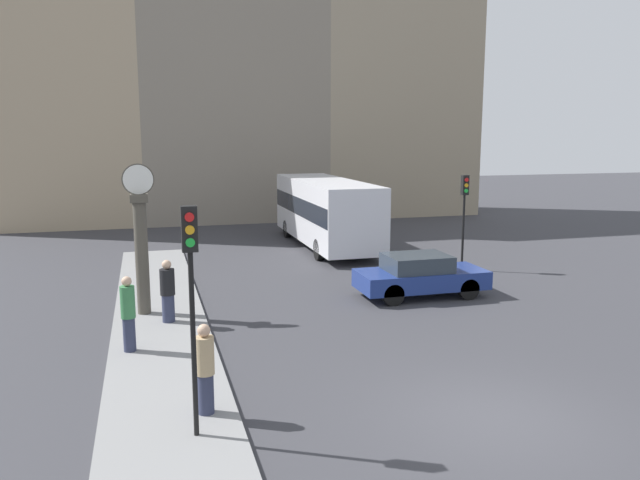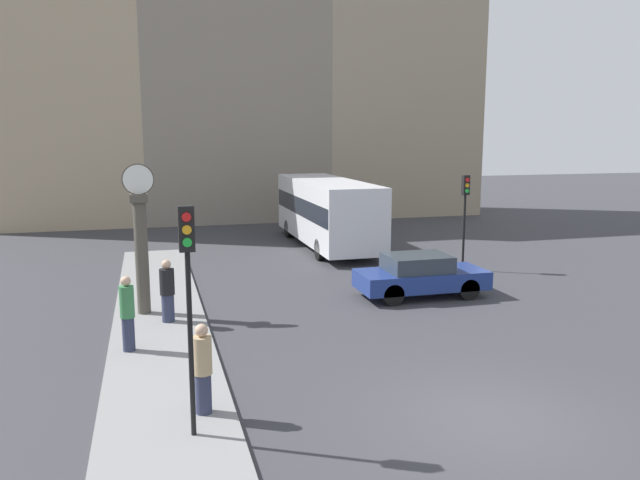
% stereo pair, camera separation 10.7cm
% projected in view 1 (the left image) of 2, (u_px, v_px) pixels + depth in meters
% --- Properties ---
extents(ground_plane, '(120.00, 120.00, 0.00)m').
position_uv_depth(ground_plane, '(494.00, 418.00, 11.73)').
color(ground_plane, '#38383D').
extents(sidewalk_corner, '(2.53, 20.55, 0.12)m').
position_uv_depth(sidewalk_corner, '(160.00, 317.00, 17.99)').
color(sidewalk_corner, gray).
rests_on(sidewalk_corner, ground_plane).
extents(building_row, '(29.59, 5.00, 19.92)m').
position_uv_depth(building_row, '(242.00, 70.00, 37.56)').
color(building_row, tan).
rests_on(building_row, ground_plane).
extents(sedan_car, '(4.20, 1.78, 1.40)m').
position_uv_depth(sedan_car, '(420.00, 275.00, 20.34)').
color(sedan_car, navy).
rests_on(sedan_car, ground_plane).
extents(bus_distant, '(2.62, 9.68, 3.13)m').
position_uv_depth(bus_distant, '(326.00, 209.00, 29.13)').
color(bus_distant, silver).
rests_on(bus_distant, ground_plane).
extents(traffic_light_near, '(0.26, 0.24, 4.01)m').
position_uv_depth(traffic_light_near, '(191.00, 275.00, 10.35)').
color(traffic_light_near, black).
rests_on(traffic_light_near, sidewalk_corner).
extents(traffic_light_far, '(0.26, 0.24, 3.71)m').
position_uv_depth(traffic_light_far, '(464.00, 203.00, 23.92)').
color(traffic_light_far, black).
rests_on(traffic_light_far, ground_plane).
extents(street_clock, '(0.89, 0.49, 4.34)m').
position_uv_depth(street_clock, '(141.00, 244.00, 17.81)').
color(street_clock, '#4C473D').
rests_on(street_clock, sidewalk_corner).
extents(pedestrian_green_hoodie, '(0.34, 0.34, 1.84)m').
position_uv_depth(pedestrian_green_hoodie, '(128.00, 314.00, 14.86)').
color(pedestrian_green_hoodie, '#2D334C').
rests_on(pedestrian_green_hoodie, sidewalk_corner).
extents(pedestrian_black_jacket, '(0.41, 0.41, 1.75)m').
position_uv_depth(pedestrian_black_jacket, '(168.00, 291.00, 17.19)').
color(pedestrian_black_jacket, '#2D334C').
rests_on(pedestrian_black_jacket, sidewalk_corner).
extents(pedestrian_tan_coat, '(0.36, 0.36, 1.73)m').
position_uv_depth(pedestrian_tan_coat, '(205.00, 369.00, 11.54)').
color(pedestrian_tan_coat, '#2D334C').
rests_on(pedestrian_tan_coat, sidewalk_corner).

